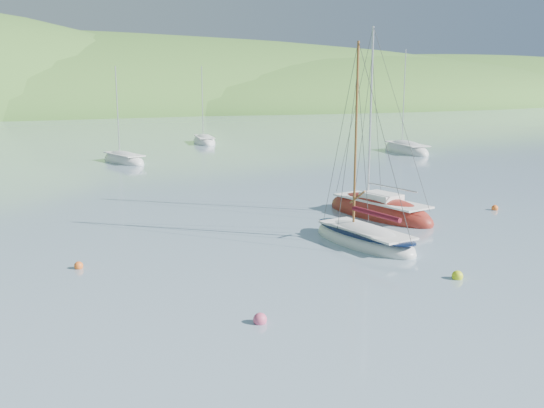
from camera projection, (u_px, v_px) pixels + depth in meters
name	position (u px, v px, depth m)	size (l,w,h in m)	color
ground	(396.00, 296.00, 22.31)	(700.00, 700.00, 0.00)	#748DA1
daysailer_white	(364.00, 239.00, 29.57)	(3.21, 6.97, 10.35)	silver
sloop_red	(379.00, 212.00, 35.66)	(3.98, 8.31, 11.80)	maroon
distant_sloop_a	(124.00, 160.00, 59.47)	(4.06, 7.44, 10.08)	silver
distant_sloop_b	(204.00, 142.00, 77.90)	(3.98, 7.78, 10.59)	silver
distant_sloop_d	(406.00, 151.00, 67.67)	(4.52, 8.99, 12.26)	silver
mooring_buoys	(357.00, 264.00, 25.90)	(25.32, 10.40, 0.46)	#D4EA16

